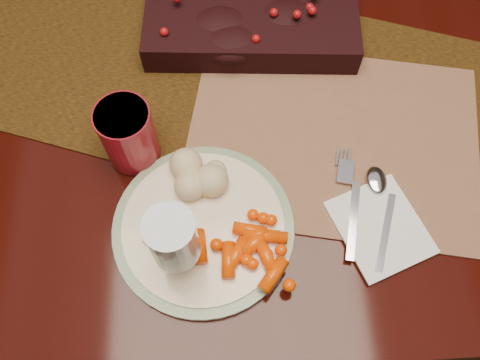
{
  "coord_description": "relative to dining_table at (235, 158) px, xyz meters",
  "views": [
    {
      "loc": [
        -0.02,
        -0.55,
        1.43
      ],
      "look_at": [
        -0.0,
        -0.26,
        0.8
      ],
      "focal_mm": 38.0,
      "sensor_mm": 36.0,
      "label": 1
    }
  ],
  "objects": [
    {
      "name": "floor",
      "position": [
        0.0,
        0.0,
        -0.38
      ],
      "size": [
        5.0,
        5.0,
        0.0
      ],
      "primitive_type": "plane",
      "color": "black",
      "rests_on": "ground"
    },
    {
      "name": "dining_table",
      "position": [
        0.0,
        0.0,
        0.0
      ],
      "size": [
        1.8,
        1.0,
        0.75
      ],
      "primitive_type": "cube",
      "color": "black",
      "rests_on": "floor"
    },
    {
      "name": "table_runner",
      "position": [
        0.04,
        -0.07,
        0.38
      ],
      "size": [
        1.89,
        0.99,
        0.0
      ],
      "primitive_type": "cube",
      "rotation": [
        0.0,
        0.0,
        -0.34
      ],
      "color": "black",
      "rests_on": "dining_table"
    },
    {
      "name": "centerpiece",
      "position": [
        0.03,
        0.04,
        0.41
      ],
      "size": [
        0.36,
        0.2,
        0.07
      ],
      "primitive_type": null,
      "rotation": [
        0.0,
        0.0,
        -0.07
      ],
      "color": "black",
      "rests_on": "table_runner"
    },
    {
      "name": "placemat_main",
      "position": [
        0.15,
        -0.17,
        0.38
      ],
      "size": [
        0.5,
        0.41,
        0.0
      ],
      "primitive_type": "cube",
      "rotation": [
        0.0,
        0.0,
        -0.2
      ],
      "color": "olive",
      "rests_on": "dining_table"
    },
    {
      "name": "dinner_plate",
      "position": [
        -0.06,
        -0.31,
        0.39
      ],
      "size": [
        0.3,
        0.3,
        0.01
      ],
      "primitive_type": "cylinder",
      "rotation": [
        0.0,
        0.0,
        -0.19
      ],
      "color": "#FDE6C5",
      "rests_on": "placemat_main"
    },
    {
      "name": "baby_carrots",
      "position": [
        -0.01,
        -0.36,
        0.4
      ],
      "size": [
        0.13,
        0.12,
        0.02
      ],
      "primitive_type": null,
      "rotation": [
        0.0,
        0.0,
        0.21
      ],
      "color": "#FF4400",
      "rests_on": "dinner_plate"
    },
    {
      "name": "mashed_potatoes",
      "position": [
        -0.05,
        -0.24,
        0.42
      ],
      "size": [
        0.1,
        0.1,
        0.05
      ],
      "primitive_type": null,
      "rotation": [
        0.0,
        0.0,
        -0.38
      ],
      "color": "#CFBC73",
      "rests_on": "dinner_plate"
    },
    {
      "name": "turkey_shreds",
      "position": [
        -0.1,
        -0.33,
        0.4
      ],
      "size": [
        0.09,
        0.08,
        0.02
      ],
      "primitive_type": null,
      "rotation": [
        0.0,
        0.0,
        -0.38
      ],
      "color": "beige",
      "rests_on": "dinner_plate"
    },
    {
      "name": "napkin",
      "position": [
        0.19,
        -0.32,
        0.38
      ],
      "size": [
        0.15,
        0.16,
        0.0
      ],
      "primitive_type": "cube",
      "rotation": [
        0.0,
        0.0,
        0.37
      ],
      "color": "white",
      "rests_on": "placemat_main"
    },
    {
      "name": "fork",
      "position": [
        0.16,
        -0.29,
        0.39
      ],
      "size": [
        0.06,
        0.15,
        0.0
      ],
      "primitive_type": null,
      "rotation": [
        0.0,
        0.0,
        -0.23
      ],
      "color": "#BABBC4",
      "rests_on": "napkin"
    },
    {
      "name": "spoon",
      "position": [
        0.2,
        -0.3,
        0.39
      ],
      "size": [
        0.08,
        0.15,
        0.0
      ],
      "primitive_type": null,
      "rotation": [
        0.0,
        0.0,
        -0.34
      ],
      "color": "#B1B2BC",
      "rests_on": "napkin"
    },
    {
      "name": "red_cup",
      "position": [
        -0.16,
        -0.18,
        0.43
      ],
      "size": [
        0.09,
        0.09,
        0.11
      ],
      "primitive_type": "cylinder",
      "rotation": [
        0.0,
        0.0,
        -0.23
      ],
      "color": "maroon",
      "rests_on": "placemat_main"
    },
    {
      "name": "wine_glass",
      "position": [
        -0.09,
        -0.36,
        0.46
      ],
      "size": [
        0.07,
        0.07,
        0.17
      ],
      "primitive_type": null,
      "rotation": [
        0.0,
        0.0,
        0.22
      ],
      "color": "#B9BBBD",
      "rests_on": "dining_table"
    }
  ]
}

